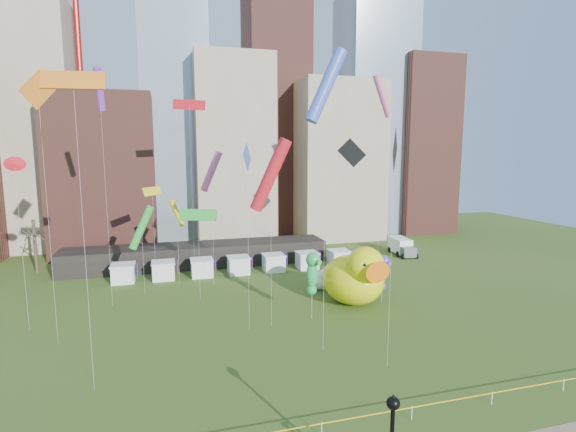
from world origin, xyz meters
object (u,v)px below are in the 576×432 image
object	(u,v)px
seahorse_purple	(383,270)
box_truck	(401,246)
seahorse_green	(312,270)
small_duck	(320,280)
big_duck	(355,277)

from	to	relation	value
seahorse_purple	box_truck	distance (m)	24.72
seahorse_purple	box_truck	xyz separation A→B (m)	(14.17, 20.12, -2.41)
seahorse_green	seahorse_purple	xyz separation A→B (m)	(9.11, 2.52, -1.32)
small_duck	box_truck	bearing A→B (deg)	11.30
small_duck	seahorse_green	distance (m)	10.40
seahorse_green	box_truck	xyz separation A→B (m)	(23.28, 22.64, -3.73)
small_duck	seahorse_purple	distance (m)	8.42
box_truck	seahorse_purple	bearing A→B (deg)	-120.27
big_duck	small_duck	bearing A→B (deg)	99.32
big_duck	box_truck	size ratio (longest dim) A/B	1.45
small_duck	seahorse_green	bearing A→B (deg)	-139.31
seahorse_green	seahorse_purple	size ratio (longest dim) A/B	1.27
seahorse_purple	seahorse_green	bearing A→B (deg)	-176.83
seahorse_green	seahorse_purple	bearing A→B (deg)	-1.67
box_truck	seahorse_green	bearing A→B (deg)	-130.91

